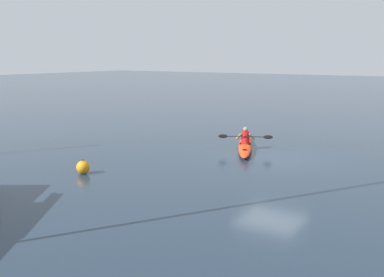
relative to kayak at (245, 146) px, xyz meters
The scene contains 4 objects.
ground_plane 2.26m from the kayak, 145.01° to the left, with size 160.00×160.00×0.00m, color #1E2D3D.
kayak is the anchor object (origin of this frame).
kayaker 0.46m from the kayak, 116.37° to the left, with size 2.08×1.06×0.70m.
mooring_buoy_white_far 7.42m from the kayak, 69.44° to the left, with size 0.46×0.46×0.50m.
Camera 1 is at (-7.27, 16.58, 3.98)m, focal length 43.99 mm.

